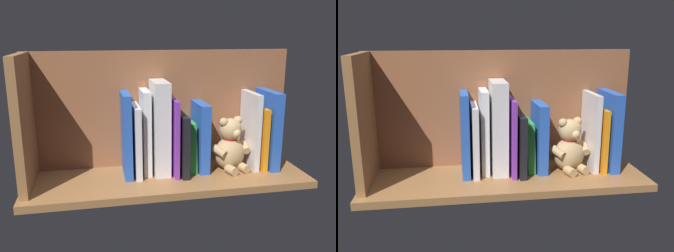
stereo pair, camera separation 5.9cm
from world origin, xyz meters
The scene contains 15 objects.
ground_plane centered at (0.00, 0.00, -1.10)cm, with size 85.51×27.29×2.20cm, color #9E6B3D.
shelf_back_panel centered at (0.00, -11.40, 18.74)cm, with size 85.51×1.50×37.47cm, color #925736.
shelf_side_divider centered at (40.75, 0.00, 18.74)cm, with size 2.40×21.29×37.47cm, color #9E6B3D.
book_0 centered at (-33.60, -2.71, 12.47)cm, with size 3.04×15.06×24.94cm, color blue.
book_1 centered at (-30.42, -3.09, 10.00)cm, with size 1.64×14.32×20.01cm, color orange.
book_2 centered at (-27.90, -3.43, 12.25)cm, with size 1.72×13.63×24.51cm, color silver.
teddy_bear centered at (-20.58, -1.43, 7.56)cm, with size 13.38×12.82×17.18cm.
book_3 centered at (-11.21, -3.78, 10.84)cm, with size 3.12×12.94×21.68cm, color blue.
book_4 centered at (-7.66, -4.33, 8.08)cm, with size 2.30×11.83×16.15cm, color green.
book_5 centered at (-4.60, -2.42, 9.48)cm, with size 2.15×15.66×18.96cm, color black.
book_6 centered at (-2.02, -2.72, 11.87)cm, with size 1.33×15.05×23.73cm, color purple.
dictionary_thick_white centered at (1.85, -3.70, 14.39)cm, with size 4.73×12.89×28.79cm, color white.
book_7 centered at (6.26, -4.53, 13.03)cm, with size 2.41×11.43×26.05cm, color silver.
book_8 centered at (9.24, -3.30, 10.88)cm, with size 1.88×13.89×21.76cm, color silver.
book_9 centered at (12.21, -3.49, 12.78)cm, with size 2.37×13.52×25.55cm, color blue.
Camera 2 is at (15.06, 105.71, 43.31)cm, focal length 39.38 mm.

